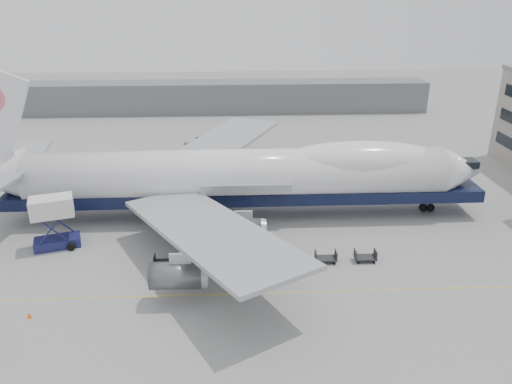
{
  "coord_description": "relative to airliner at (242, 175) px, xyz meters",
  "views": [
    {
      "loc": [
        -0.49,
        -46.96,
        27.75
      ],
      "look_at": [
        2.07,
        6.0,
        5.72
      ],
      "focal_mm": 35.0,
      "sensor_mm": 36.0,
      "label": 1
    }
  ],
  "objects": [
    {
      "name": "ground",
      "position": [
        -0.64,
        -12.0,
        -5.62
      ],
      "size": [
        260.0,
        260.0,
        0.0
      ],
      "primitive_type": "plane",
      "color": "gray",
      "rests_on": "ground"
    },
    {
      "name": "apron_line",
      "position": [
        -0.64,
        -18.0,
        -5.62
      ],
      "size": [
        60.0,
        0.15,
        0.01
      ],
      "primitive_type": "cube",
      "color": "gold",
      "rests_on": "ground"
    },
    {
      "name": "hangar",
      "position": [
        -10.64,
        58.0,
        -2.12
      ],
      "size": [
        110.0,
        8.0,
        7.0
      ],
      "primitive_type": "cube",
      "color": "slate",
      "rests_on": "ground"
    },
    {
      "name": "airliner",
      "position": [
        0.0,
        0.0,
        0.0
      ],
      "size": [
        67.0,
        55.3,
        19.98
      ],
      "color": "white",
      "rests_on": "ground"
    },
    {
      "name": "catering_truck",
      "position": [
        -21.41,
        -7.41,
        -2.18
      ],
      "size": [
        5.48,
        4.43,
        6.1
      ],
      "rotation": [
        0.0,
        0.0,
        0.3
      ],
      "color": "navy",
      "rests_on": "ground"
    },
    {
      "name": "traffic_cone",
      "position": [
        -19.75,
        -20.82,
        -5.35
      ],
      "size": [
        0.39,
        0.39,
        0.58
      ],
      "rotation": [
        0.0,
        0.0,
        0.35
      ],
      "color": "#E85A0C",
      "rests_on": "ground"
    },
    {
      "name": "dolly_0",
      "position": [
        -8.6,
        -12.39,
        -5.09
      ],
      "size": [
        2.3,
        1.35,
        1.3
      ],
      "color": "#2D2D30",
      "rests_on": "ground"
    },
    {
      "name": "dolly_1",
      "position": [
        -4.28,
        -12.39,
        -5.09
      ],
      "size": [
        2.3,
        1.35,
        1.3
      ],
      "color": "#2D2D30",
      "rests_on": "ground"
    },
    {
      "name": "dolly_2",
      "position": [
        0.03,
        -12.39,
        -5.09
      ],
      "size": [
        2.3,
        1.35,
        1.3
      ],
      "color": "#2D2D30",
      "rests_on": "ground"
    },
    {
      "name": "dolly_3",
      "position": [
        4.35,
        -12.39,
        -5.09
      ],
      "size": [
        2.3,
        1.35,
        1.3
      ],
      "color": "#2D2D30",
      "rests_on": "ground"
    },
    {
      "name": "dolly_4",
      "position": [
        8.66,
        -12.39,
        -5.09
      ],
      "size": [
        2.3,
        1.35,
        1.3
      ],
      "color": "#2D2D30",
      "rests_on": "ground"
    },
    {
      "name": "dolly_5",
      "position": [
        12.98,
        -12.39,
        -5.09
      ],
      "size": [
        2.3,
        1.35,
        1.3
      ],
      "color": "#2D2D30",
      "rests_on": "ground"
    }
  ]
}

